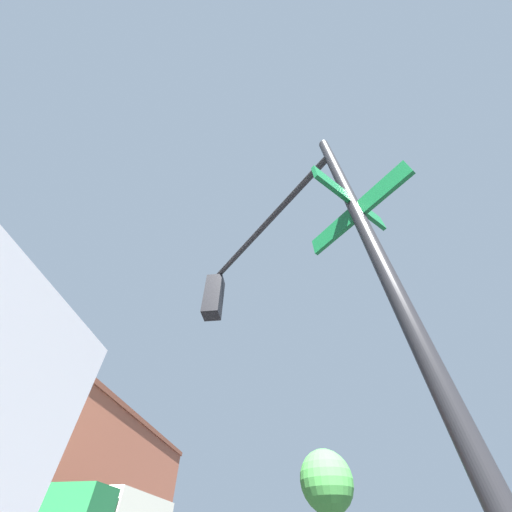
# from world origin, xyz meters

# --- Properties ---
(traffic_signal_near) EXTENTS (2.70, 2.48, 5.26)m
(traffic_signal_near) POSITION_xyz_m (-5.76, -6.34, 3.71)
(traffic_signal_near) COLOR black
(traffic_signal_near) RESTS_ON ground_plane
(building_brick) EXTENTS (25.86, 18.24, 10.50)m
(building_brick) POSITION_xyz_m (20.78, 16.97, 5.25)
(building_brick) COLOR brown
(building_brick) RESTS_ON ground_plane
(street_tree) EXTENTS (2.48, 2.48, 5.02)m
(street_tree) POSITION_xyz_m (8.54, -7.96, 3.75)
(street_tree) COLOR #4C331E
(street_tree) RESTS_ON ground_plane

